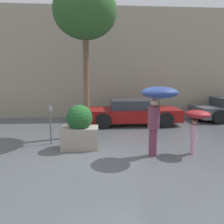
{
  "coord_description": "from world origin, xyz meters",
  "views": [
    {
      "loc": [
        -0.14,
        -5.89,
        2.27
      ],
      "look_at": [
        0.39,
        1.6,
        1.05
      ],
      "focal_mm": 35.0,
      "sensor_mm": 36.0,
      "label": 1
    }
  ],
  "objects_px": {
    "planter_box": "(80,128)",
    "parking_meter": "(50,116)",
    "person_adult": "(158,102)",
    "street_tree": "(85,13)",
    "parked_car_near": "(132,112)",
    "person_child": "(197,118)"
  },
  "relations": [
    {
      "from": "parked_car_near",
      "to": "street_tree",
      "type": "bearing_deg",
      "value": 134.42
    },
    {
      "from": "parked_car_near",
      "to": "parking_meter",
      "type": "xyz_separation_m",
      "value": [
        -3.25,
        -2.95,
        0.38
      ]
    },
    {
      "from": "planter_box",
      "to": "person_adult",
      "type": "distance_m",
      "value": 2.58
    },
    {
      "from": "person_child",
      "to": "street_tree",
      "type": "xyz_separation_m",
      "value": [
        -3.28,
        2.2,
        3.44
      ]
    },
    {
      "from": "person_adult",
      "to": "parking_meter",
      "type": "relative_size",
      "value": 1.51
    },
    {
      "from": "planter_box",
      "to": "parking_meter",
      "type": "height_order",
      "value": "planter_box"
    },
    {
      "from": "planter_box",
      "to": "parking_meter",
      "type": "xyz_separation_m",
      "value": [
        -1.02,
        0.53,
        0.28
      ]
    },
    {
      "from": "planter_box",
      "to": "person_child",
      "type": "bearing_deg",
      "value": -12.27
    },
    {
      "from": "parked_car_near",
      "to": "person_child",
      "type": "bearing_deg",
      "value": -164.18
    },
    {
      "from": "person_child",
      "to": "parking_meter",
      "type": "bearing_deg",
      "value": 155.05
    },
    {
      "from": "planter_box",
      "to": "parked_car_near",
      "type": "bearing_deg",
      "value": 57.43
    },
    {
      "from": "person_adult",
      "to": "parked_car_near",
      "type": "xyz_separation_m",
      "value": [
        -0.01,
        4.39,
        -1.01
      ]
    },
    {
      "from": "planter_box",
      "to": "person_adult",
      "type": "height_order",
      "value": "person_adult"
    },
    {
      "from": "person_adult",
      "to": "street_tree",
      "type": "bearing_deg",
      "value": 168.73
    },
    {
      "from": "planter_box",
      "to": "person_child",
      "type": "distance_m",
      "value": 3.55
    },
    {
      "from": "planter_box",
      "to": "street_tree",
      "type": "height_order",
      "value": "street_tree"
    },
    {
      "from": "planter_box",
      "to": "person_child",
      "type": "xyz_separation_m",
      "value": [
        3.45,
        -0.75,
        0.4
      ]
    },
    {
      "from": "parked_car_near",
      "to": "street_tree",
      "type": "relative_size",
      "value": 0.82
    },
    {
      "from": "planter_box",
      "to": "parked_car_near",
      "type": "height_order",
      "value": "planter_box"
    },
    {
      "from": "person_child",
      "to": "parked_car_near",
      "type": "xyz_separation_m",
      "value": [
        -1.22,
        4.24,
        -0.5
      ]
    },
    {
      "from": "person_child",
      "to": "street_tree",
      "type": "height_order",
      "value": "street_tree"
    },
    {
      "from": "planter_box",
      "to": "street_tree",
      "type": "bearing_deg",
      "value": 83.3
    }
  ]
}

